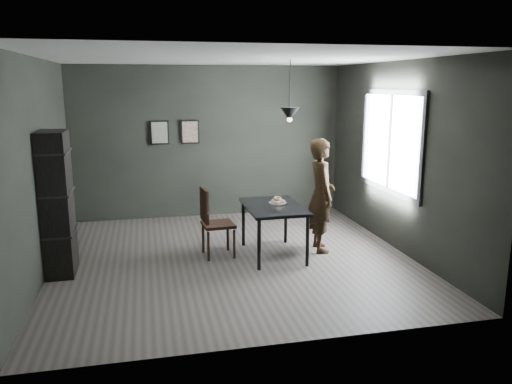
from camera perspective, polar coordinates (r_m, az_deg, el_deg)
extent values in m
plane|color=#393532|center=(7.28, -2.63, -7.54)|extent=(5.00, 5.00, 0.00)
cube|color=black|center=(9.38, -5.40, 5.70)|extent=(5.00, 0.10, 2.80)
cube|color=silver|center=(6.86, -2.86, 15.06)|extent=(5.00, 5.00, 0.02)
cube|color=white|center=(7.90, 15.09, 5.56)|extent=(0.02, 1.80, 1.40)
cube|color=black|center=(7.89, 15.02, 5.56)|extent=(0.04, 1.96, 1.56)
cube|color=black|center=(7.19, 2.03, -1.70)|extent=(0.80, 1.20, 0.04)
cylinder|color=black|center=(6.71, 0.36, -6.06)|extent=(0.05, 0.05, 0.71)
cylinder|color=black|center=(6.89, 5.90, -5.63)|extent=(0.05, 0.05, 0.71)
cylinder|color=black|center=(7.72, -1.45, -3.60)|extent=(0.05, 0.05, 0.71)
cylinder|color=black|center=(7.87, 3.42, -3.29)|extent=(0.05, 0.05, 0.71)
cylinder|color=white|center=(7.29, 2.48, -1.30)|extent=(0.23, 0.23, 0.01)
torus|color=#FCECC4|center=(7.29, 2.88, -1.07)|extent=(0.13, 0.13, 0.05)
torus|color=#FCECC4|center=(7.32, 2.24, -1.00)|extent=(0.13, 0.13, 0.05)
torus|color=#FCECC4|center=(7.24, 2.32, -1.17)|extent=(0.13, 0.13, 0.05)
torus|color=#FCECC4|center=(7.27, 2.48, -0.77)|extent=(0.15, 0.15, 0.06)
imported|color=black|center=(7.46, 7.45, -0.37)|extent=(0.46, 0.65, 1.69)
cube|color=black|center=(7.25, -4.34, -3.73)|extent=(0.47, 0.47, 0.04)
cube|color=black|center=(7.13, -5.93, -1.51)|extent=(0.08, 0.44, 0.48)
cylinder|color=black|center=(7.11, -5.44, -6.23)|extent=(0.04, 0.04, 0.43)
cylinder|color=black|center=(7.20, -2.50, -5.96)|extent=(0.04, 0.04, 0.43)
cylinder|color=black|center=(7.47, -6.05, -5.35)|extent=(0.04, 0.04, 0.43)
cylinder|color=black|center=(7.54, -3.24, -5.11)|extent=(0.04, 0.04, 0.43)
cube|color=black|center=(6.95, -21.80, -1.27)|extent=(0.36, 0.63, 1.88)
cylinder|color=black|center=(7.14, 3.91, 11.92)|extent=(0.01, 0.01, 0.75)
cone|color=black|center=(7.15, 3.87, 8.92)|extent=(0.28, 0.28, 0.18)
sphere|color=#FFE0B2|center=(7.16, 3.86, 8.28)|extent=(0.07, 0.07, 0.07)
cube|color=black|center=(9.26, -10.97, 6.69)|extent=(0.34, 0.03, 0.44)
cube|color=#415B49|center=(9.24, -10.96, 6.68)|extent=(0.28, 0.01, 0.38)
cube|color=black|center=(9.29, -7.55, 6.82)|extent=(0.34, 0.03, 0.44)
cube|color=brown|center=(9.27, -7.54, 6.81)|extent=(0.28, 0.01, 0.38)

